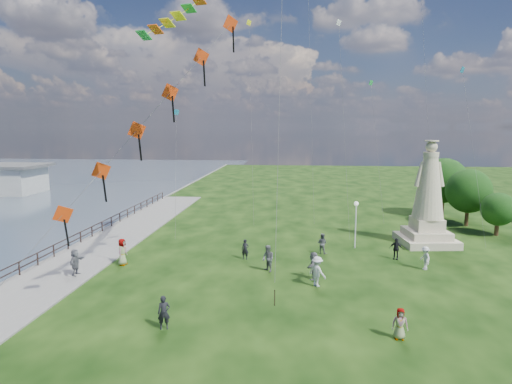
# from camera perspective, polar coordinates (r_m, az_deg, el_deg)

# --- Properties ---
(waterfront) EXTENTS (200.00, 200.00, 1.51)m
(waterfront) POSITION_cam_1_polar(r_m,az_deg,el_deg) (34.19, -24.62, -8.66)
(waterfront) COLOR #364652
(waterfront) RESTS_ON ground
(statue) EXTENTS (4.69, 4.69, 8.60)m
(statue) POSITION_cam_1_polar(r_m,az_deg,el_deg) (37.95, 21.95, -1.69)
(statue) COLOR tan
(statue) RESTS_ON ground
(lamppost) EXTENTS (0.35, 0.35, 3.81)m
(lamppost) POSITION_cam_1_polar(r_m,az_deg,el_deg) (35.02, 13.18, -2.94)
(lamppost) COLOR silver
(lamppost) RESTS_ON ground
(tree_row) EXTENTS (6.02, 12.07, 6.37)m
(tree_row) POSITION_cam_1_polar(r_m,az_deg,el_deg) (48.15, 25.35, 0.58)
(tree_row) COLOR #382314
(tree_row) RESTS_ON ground
(person_0) EXTENTS (0.69, 0.55, 1.64)m
(person_0) POSITION_cam_1_polar(r_m,az_deg,el_deg) (21.80, -12.18, -15.44)
(person_0) COLOR black
(person_0) RESTS_ON ground
(person_1) EXTENTS (0.97, 1.03, 1.81)m
(person_1) POSITION_cam_1_polar(r_m,az_deg,el_deg) (29.05, 1.61, -8.87)
(person_1) COLOR #595960
(person_1) RESTS_ON ground
(person_2) EXTENTS (1.32, 1.27, 1.87)m
(person_2) POSITION_cam_1_polar(r_m,az_deg,el_deg) (26.75, 8.16, -10.44)
(person_2) COLOR silver
(person_2) RESTS_ON ground
(person_4) EXTENTS (0.75, 0.49, 1.48)m
(person_4) POSITION_cam_1_polar(r_m,az_deg,el_deg) (21.51, 18.64, -16.30)
(person_4) COLOR #595960
(person_4) RESTS_ON ground
(person_5) EXTENTS (0.70, 1.62, 1.75)m
(person_5) POSITION_cam_1_polar(r_m,az_deg,el_deg) (30.48, -22.92, -8.78)
(person_5) COLOR #595960
(person_5) RESTS_ON ground
(person_6) EXTENTS (0.58, 0.41, 1.49)m
(person_6) POSITION_cam_1_polar(r_m,az_deg,el_deg) (31.74, -1.45, -7.65)
(person_6) COLOR black
(person_6) RESTS_ON ground
(person_7) EXTENTS (0.90, 0.76, 1.59)m
(person_7) POSITION_cam_1_polar(r_m,az_deg,el_deg) (33.47, 8.80, -6.79)
(person_7) COLOR #595960
(person_7) RESTS_ON ground
(person_8) EXTENTS (0.75, 1.13, 1.62)m
(person_8) POSITION_cam_1_polar(r_m,az_deg,el_deg) (31.65, 21.61, -8.20)
(person_8) COLOR silver
(person_8) RESTS_ON ground
(person_9) EXTENTS (1.04, 0.79, 1.58)m
(person_9) POSITION_cam_1_polar(r_m,az_deg,el_deg) (33.33, 18.15, -7.20)
(person_9) COLOR black
(person_9) RESTS_ON ground
(person_10) EXTENTS (0.65, 0.97, 1.90)m
(person_10) POSITION_cam_1_polar(r_m,az_deg,el_deg) (31.82, -17.41, -7.62)
(person_10) COLOR #595960
(person_10) RESTS_ON ground
(person_11) EXTENTS (1.06, 1.76, 1.77)m
(person_11) POSITION_cam_1_polar(r_m,az_deg,el_deg) (27.97, 7.66, -9.68)
(person_11) COLOR #595960
(person_11) RESTS_ON ground
(red_kite_train) EXTENTS (11.39, 9.35, 16.42)m
(red_kite_train) POSITION_cam_1_polar(r_m,az_deg,el_deg) (25.14, -13.87, 9.60)
(red_kite_train) COLOR black
(red_kite_train) RESTS_ON ground
(small_kites) EXTENTS (26.90, 13.31, 26.03)m
(small_kites) POSITION_cam_1_polar(r_m,az_deg,el_deg) (43.23, 10.32, 15.19)
(small_kites) COLOR #186B91
(small_kites) RESTS_ON ground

